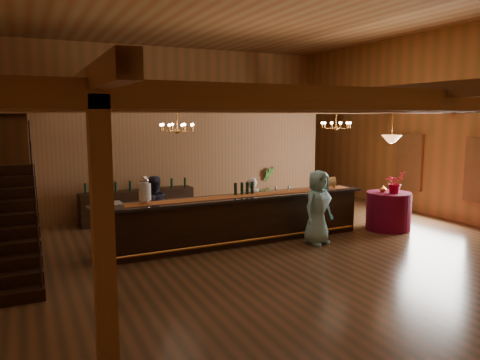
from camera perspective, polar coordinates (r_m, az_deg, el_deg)
name	(u,v)px	position (r m, az deg, el deg)	size (l,w,h in m)	color
floor	(257,237)	(11.72, 2.04, -6.99)	(14.00, 14.00, 0.00)	brown
ceiling	(258,7)	(11.60, 2.18, 20.30)	(14.00, 14.00, 0.00)	olive
wall_back	(172,122)	(17.84, -8.29, 6.97)	(12.00, 0.10, 5.50)	#A56330
wall_right	(438,124)	(15.04, 23.02, 6.28)	(0.10, 14.00, 5.50)	#A56330
beam_grid	(248,106)	(11.78, 0.98, 9.02)	(11.90, 13.90, 0.39)	brown
support_posts	(267,176)	(10.97, 3.27, 0.51)	(9.20, 10.20, 3.20)	brown
partition_wall	(190,163)	(14.43, -6.06, 2.04)	(9.00, 0.18, 3.10)	brown
window_right_back	(410,162)	(15.76, 19.97, 2.10)	(0.12, 1.05, 1.75)	white
staircase	(10,226)	(9.55, -26.26, -5.06)	(1.00, 2.80, 2.00)	black
backroom_boxes	(178,187)	(16.51, -7.60, -0.83)	(4.10, 0.60, 1.10)	black
tasting_bar	(238,219)	(11.07, -0.25, -4.82)	(6.78, 1.09, 1.14)	black
beverage_dispenser	(145,191)	(10.18, -11.52, -1.28)	(0.26, 0.26, 0.60)	silver
glass_rack_tray	(109,206)	(9.94, -15.63, -3.02)	(0.50, 0.50, 0.10)	gray
raffle_drum	(330,182)	(12.29, 10.87, -0.24)	(0.34, 0.24, 0.30)	#A77233
bar_bottle_0	(236,189)	(11.05, -0.55, -1.13)	(0.07, 0.07, 0.30)	black
bar_bottle_1	(242,189)	(11.13, 0.25, -1.06)	(0.07, 0.07, 0.30)	black
bar_bottle_2	(247,188)	(11.19, 0.89, -1.01)	(0.07, 0.07, 0.30)	black
bar_bottle_3	(252,188)	(11.26, 1.50, -0.96)	(0.07, 0.07, 0.30)	black
backbar_shelf	(138,206)	(13.64, -12.32, -3.10)	(3.22, 0.50, 0.91)	black
round_table	(388,211)	(13.00, 17.63, -3.62)	(1.15, 1.15, 1.00)	#5B071B
chandelier_left	(177,127)	(11.02, -7.67, 6.41)	(0.80, 0.80, 0.62)	#CB8033
chandelier_right	(336,125)	(13.29, 11.62, 6.59)	(0.80, 0.80, 0.61)	#CB8033
pendant_lamp	(392,139)	(12.77, 17.99, 4.79)	(0.52, 0.52, 0.90)	#CB8033
bartender	(251,205)	(11.96, 1.39, -3.10)	(0.53, 0.35, 1.46)	white
staff_second	(153,210)	(11.24, -10.53, -3.56)	(0.78, 0.61, 1.60)	#2A283F
guest	(318,207)	(11.09, 9.48, -3.30)	(0.86, 0.56, 1.75)	#7BBBC2
floor_plant	(265,186)	(15.60, 3.06, -0.78)	(0.73, 0.59, 1.32)	#306020
table_flowers	(395,182)	(12.81, 18.34, -0.27)	(0.51, 0.44, 0.57)	#AF0627
table_vase	(383,187)	(12.90, 17.05, -0.78)	(0.15, 0.15, 0.29)	#CB8033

